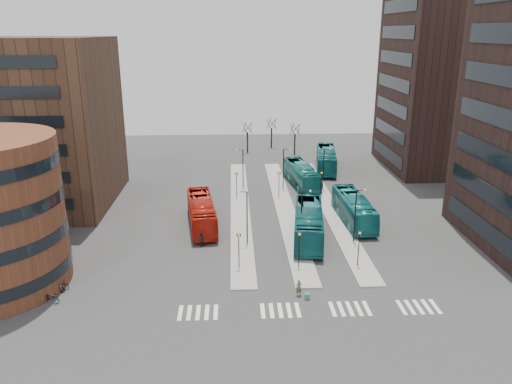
{
  "coord_description": "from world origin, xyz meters",
  "views": [
    {
      "loc": [
        -4.83,
        -33.21,
        22.75
      ],
      "look_at": [
        -2.25,
        21.46,
        5.0
      ],
      "focal_mm": 35.0,
      "sensor_mm": 36.0,
      "label": 1
    }
  ],
  "objects_px": {
    "suitcase": "(307,296)",
    "bicycle_far": "(60,284)",
    "commuter_c": "(297,250)",
    "commuter_b": "(310,246)",
    "bicycle_near": "(51,298)",
    "teal_bus_a": "(309,223)",
    "traveller": "(299,288)",
    "commuter_a": "(201,239)",
    "teal_bus_d": "(326,159)",
    "red_bus": "(201,212)",
    "teal_bus_b": "(301,175)",
    "teal_bus_c": "(354,209)",
    "bicycle_mid": "(58,288)"
  },
  "relations": [
    {
      "from": "commuter_a",
      "to": "bicycle_near",
      "type": "relative_size",
      "value": 0.9
    },
    {
      "from": "bicycle_near",
      "to": "suitcase",
      "type": "bearing_deg",
      "value": -71.09
    },
    {
      "from": "commuter_c",
      "to": "suitcase",
      "type": "bearing_deg",
      "value": -1.19
    },
    {
      "from": "suitcase",
      "to": "bicycle_far",
      "type": "distance_m",
      "value": 22.74
    },
    {
      "from": "teal_bus_d",
      "to": "commuter_c",
      "type": "xyz_separation_m",
      "value": [
        -9.29,
        -34.5,
        -0.93
      ]
    },
    {
      "from": "red_bus",
      "to": "bicycle_near",
      "type": "xyz_separation_m",
      "value": [
        -12.22,
        -17.6,
        -1.24
      ]
    },
    {
      "from": "red_bus",
      "to": "commuter_b",
      "type": "bearing_deg",
      "value": -42.75
    },
    {
      "from": "commuter_b",
      "to": "bicycle_near",
      "type": "relative_size",
      "value": 1.0
    },
    {
      "from": "red_bus",
      "to": "teal_bus_d",
      "type": "relative_size",
      "value": 0.94
    },
    {
      "from": "commuter_b",
      "to": "bicycle_far",
      "type": "distance_m",
      "value": 25.16
    },
    {
      "from": "teal_bus_a",
      "to": "bicycle_near",
      "type": "distance_m",
      "value": 28.05
    },
    {
      "from": "traveller",
      "to": "commuter_b",
      "type": "bearing_deg",
      "value": 63.86
    },
    {
      "from": "traveller",
      "to": "commuter_b",
      "type": "height_order",
      "value": "commuter_b"
    },
    {
      "from": "teal_bus_c",
      "to": "commuter_c",
      "type": "xyz_separation_m",
      "value": [
        -8.29,
        -10.11,
        -0.81
      ]
    },
    {
      "from": "traveller",
      "to": "commuter_a",
      "type": "xyz_separation_m",
      "value": [
        -9.42,
        11.32,
        0.05
      ]
    },
    {
      "from": "teal_bus_a",
      "to": "bicycle_far",
      "type": "bearing_deg",
      "value": -148.12
    },
    {
      "from": "bicycle_mid",
      "to": "bicycle_far",
      "type": "bearing_deg",
      "value": 17.99
    },
    {
      "from": "teal_bus_d",
      "to": "commuter_a",
      "type": "distance_m",
      "value": 36.69
    },
    {
      "from": "bicycle_mid",
      "to": "bicycle_near",
      "type": "bearing_deg",
      "value": -162.01
    },
    {
      "from": "teal_bus_d",
      "to": "bicycle_far",
      "type": "relative_size",
      "value": 7.18
    },
    {
      "from": "commuter_b",
      "to": "bicycle_near",
      "type": "xyz_separation_m",
      "value": [
        -24.27,
        -9.01,
        -0.43
      ]
    },
    {
      "from": "suitcase",
      "to": "teal_bus_b",
      "type": "bearing_deg",
      "value": 102.72
    },
    {
      "from": "teal_bus_c",
      "to": "bicycle_far",
      "type": "height_order",
      "value": "teal_bus_c"
    },
    {
      "from": "commuter_a",
      "to": "bicycle_mid",
      "type": "height_order",
      "value": "commuter_a"
    },
    {
      "from": "suitcase",
      "to": "bicycle_near",
      "type": "bearing_deg",
      "value": -161.81
    },
    {
      "from": "bicycle_near",
      "to": "teal_bus_c",
      "type": "bearing_deg",
      "value": -39.48
    },
    {
      "from": "bicycle_far",
      "to": "teal_bus_b",
      "type": "bearing_deg",
      "value": -27.82
    },
    {
      "from": "suitcase",
      "to": "bicycle_far",
      "type": "relative_size",
      "value": 0.3
    },
    {
      "from": "teal_bus_b",
      "to": "traveller",
      "type": "distance_m",
      "value": 33.72
    },
    {
      "from": "teal_bus_b",
      "to": "bicycle_far",
      "type": "xyz_separation_m",
      "value": [
        -26.58,
        -31.13,
        -1.22
      ]
    },
    {
      "from": "red_bus",
      "to": "teal_bus_d",
      "type": "distance_m",
      "value": 31.85
    },
    {
      "from": "teal_bus_a",
      "to": "commuter_b",
      "type": "distance_m",
      "value": 4.37
    },
    {
      "from": "traveller",
      "to": "bicycle_near",
      "type": "distance_m",
      "value": 21.91
    },
    {
      "from": "teal_bus_b",
      "to": "bicycle_near",
      "type": "distance_m",
      "value": 42.83
    },
    {
      "from": "suitcase",
      "to": "bicycle_near",
      "type": "relative_size",
      "value": 0.31
    },
    {
      "from": "teal_bus_d",
      "to": "bicycle_near",
      "type": "bearing_deg",
      "value": -118.32
    },
    {
      "from": "suitcase",
      "to": "bicycle_mid",
      "type": "distance_m",
      "value": 22.67
    },
    {
      "from": "traveller",
      "to": "bicycle_far",
      "type": "bearing_deg",
      "value": 163.02
    },
    {
      "from": "teal_bus_d",
      "to": "commuter_a",
      "type": "xyz_separation_m",
      "value": [
        -19.55,
        -31.04,
        -1.01
      ]
    },
    {
      "from": "teal_bus_a",
      "to": "commuter_c",
      "type": "height_order",
      "value": "teal_bus_a"
    },
    {
      "from": "bicycle_far",
      "to": "teal_bus_d",
      "type": "bearing_deg",
      "value": -25.94
    },
    {
      "from": "teal_bus_d",
      "to": "suitcase",
      "type": "bearing_deg",
      "value": -93.77
    },
    {
      "from": "red_bus",
      "to": "teal_bus_b",
      "type": "height_order",
      "value": "red_bus"
    },
    {
      "from": "bicycle_mid",
      "to": "bicycle_far",
      "type": "xyz_separation_m",
      "value": [
        0.0,
        0.59,
        0.02
      ]
    },
    {
      "from": "commuter_a",
      "to": "bicycle_mid",
      "type": "relative_size",
      "value": 1.06
    },
    {
      "from": "commuter_b",
      "to": "teal_bus_a",
      "type": "bearing_deg",
      "value": -10.73
    },
    {
      "from": "suitcase",
      "to": "bicycle_far",
      "type": "height_order",
      "value": "bicycle_far"
    },
    {
      "from": "commuter_a",
      "to": "bicycle_mid",
      "type": "distance_m",
      "value": 15.79
    },
    {
      "from": "commuter_b",
      "to": "commuter_c",
      "type": "xyz_separation_m",
      "value": [
        -1.53,
        -0.97,
        -0.02
      ]
    },
    {
      "from": "traveller",
      "to": "commuter_c",
      "type": "bearing_deg",
      "value": 72.8
    }
  ]
}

